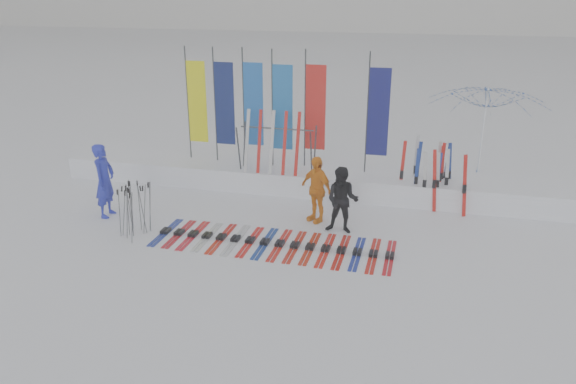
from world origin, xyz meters
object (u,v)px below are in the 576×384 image
(person_black, at_px, (342,200))
(tent_canopy, at_px, (483,136))
(ski_rack, at_px, (277,143))
(ski_row, at_px, (274,243))
(person_yellow, at_px, (316,189))
(person_blue, at_px, (105,181))

(person_black, relative_size, tent_canopy, 0.48)
(person_black, distance_m, ski_rack, 3.17)
(person_black, relative_size, ski_row, 0.30)
(person_yellow, bearing_deg, tent_canopy, 75.63)
(ski_row, bearing_deg, person_yellow, 68.09)
(ski_row, xyz_separation_m, ski_rack, (-0.82, 3.29, 1.35))
(person_black, relative_size, ski_rack, 0.76)
(person_blue, bearing_deg, person_yellow, -82.42)
(person_black, xyz_separation_m, tent_canopy, (3.23, 4.05, 0.68))
(person_yellow, height_order, ski_row, person_yellow)
(person_blue, relative_size, ski_row, 0.35)
(tent_canopy, xyz_separation_m, ski_rack, (-5.38, -1.80, -0.08))
(person_yellow, xyz_separation_m, ski_rack, (-1.45, 1.74, 0.57))
(person_blue, height_order, person_yellow, person_blue)
(person_yellow, bearing_deg, person_black, -2.04)
(person_blue, xyz_separation_m, ski_row, (4.42, -0.60, -0.88))
(person_yellow, height_order, ski_rack, ski_rack)
(tent_canopy, height_order, ski_rack, tent_canopy)
(ski_row, relative_size, ski_rack, 2.59)
(tent_canopy, bearing_deg, person_black, -128.56)
(person_yellow, height_order, tent_canopy, tent_canopy)
(ski_rack, bearing_deg, ski_row, -75.94)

